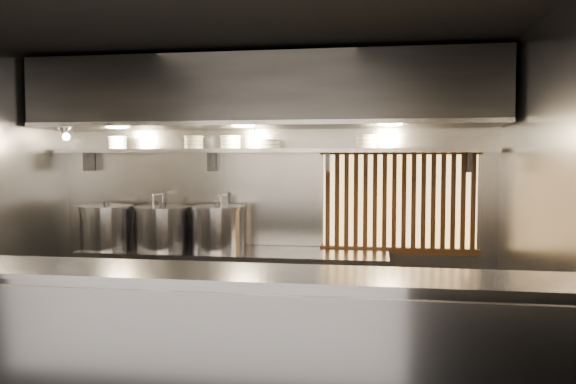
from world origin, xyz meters
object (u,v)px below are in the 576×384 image
(stock_pot_mid, at_px, (163,227))
(stock_pot_right, at_px, (218,227))
(heat_lamp, at_px, (64,131))
(stock_pot_left, at_px, (107,227))
(pendant_bulb, at_px, (255,142))

(stock_pot_mid, relative_size, stock_pot_right, 1.12)
(heat_lamp, height_order, stock_pot_mid, heat_lamp)
(stock_pot_mid, bearing_deg, stock_pot_left, -173.04)
(stock_pot_right, bearing_deg, stock_pot_left, -175.53)
(stock_pot_left, height_order, stock_pot_right, stock_pot_right)
(stock_pot_left, distance_m, stock_pot_mid, 0.57)
(heat_lamp, xyz_separation_m, stock_pot_left, (0.29, 0.24, -0.95))
(pendant_bulb, xyz_separation_m, stock_pot_left, (-1.50, -0.11, -0.84))
(stock_pot_left, relative_size, stock_pot_mid, 0.90)
(pendant_bulb, distance_m, stock_pot_right, 0.92)
(stock_pot_mid, height_order, stock_pot_right, stock_pot_right)
(stock_pot_right, bearing_deg, heat_lamp, -167.08)
(stock_pot_mid, distance_m, stock_pot_right, 0.57)
(stock_pot_right, bearing_deg, stock_pot_mid, -178.01)
(pendant_bulb, distance_m, stock_pot_mid, 1.27)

